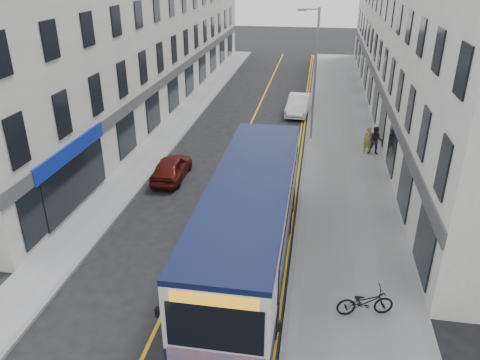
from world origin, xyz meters
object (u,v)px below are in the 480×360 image
(pedestrian_near, at_px, (368,140))
(car_maroon, at_px, (172,167))
(streetlamp, at_px, (314,71))
(pedestrian_far, at_px, (376,141))
(bicycle, at_px, (365,302))
(city_bus, at_px, (250,218))
(car_white, at_px, (298,105))

(pedestrian_near, xyz_separation_m, car_maroon, (-10.35, -5.07, -0.29))
(streetlamp, xyz_separation_m, pedestrian_far, (3.83, -2.13, -3.43))
(pedestrian_far, height_order, car_maroon, pedestrian_far)
(streetlamp, bearing_deg, pedestrian_near, -30.47)
(bicycle, distance_m, pedestrian_near, 14.28)
(streetlamp, xyz_separation_m, bicycle, (2.25, -16.24, -3.78))
(streetlamp, xyz_separation_m, car_maroon, (-6.94, -7.08, -3.75))
(city_bus, xyz_separation_m, pedestrian_far, (5.62, 11.75, -0.97))
(pedestrian_near, height_order, car_maroon, pedestrian_near)
(pedestrian_near, bearing_deg, car_white, 117.48)
(car_white, bearing_deg, city_bus, -88.30)
(car_white, height_order, car_maroon, car_white)
(streetlamp, distance_m, car_white, 6.72)
(city_bus, distance_m, pedestrian_far, 13.07)
(streetlamp, relative_size, bicycle, 4.36)
(streetlamp, height_order, car_maroon, streetlamp)
(pedestrian_near, height_order, car_white, pedestrian_near)
(streetlamp, xyz_separation_m, city_bus, (-1.79, -13.88, -2.46))
(streetlamp, bearing_deg, city_bus, -97.36)
(city_bus, xyz_separation_m, car_white, (0.77, 19.41, -1.22))
(bicycle, height_order, car_white, car_white)
(bicycle, xyz_separation_m, car_white, (-3.28, 21.77, 0.10))
(streetlamp, bearing_deg, car_maroon, -134.42)
(bicycle, relative_size, car_maroon, 0.50)
(pedestrian_near, bearing_deg, city_bus, -116.74)
(pedestrian_far, distance_m, car_white, 9.07)
(pedestrian_near, bearing_deg, pedestrian_far, -18.67)
(pedestrian_near, distance_m, pedestrian_far, 0.43)
(city_bus, relative_size, car_white, 2.82)
(pedestrian_far, xyz_separation_m, car_white, (-4.86, 7.65, -0.25))
(bicycle, bearing_deg, streetlamp, -5.57)
(streetlamp, height_order, city_bus, streetlamp)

